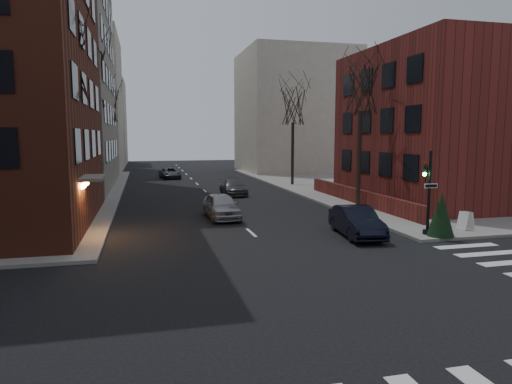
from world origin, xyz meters
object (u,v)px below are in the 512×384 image
streetlamp_near (96,145)px  parked_sedan (356,222)px  sandwich_board (466,221)px  tree_left_a (62,59)px  tree_right_a (361,87)px  tree_left_c (106,104)px  streetlamp_far (114,141)px  car_lane_silver (221,206)px  traffic_signal (428,198)px  car_lane_gray (233,187)px  car_lane_far (170,173)px  evergreen_shrub (441,214)px  tree_left_b (90,80)px  tree_right_b (293,107)px

streetlamp_near → parked_sedan: bearing=-42.8°
streetlamp_near → sandwich_board: size_ratio=6.75×
tree_left_a → streetlamp_near: tree_left_a is taller
tree_right_a → tree_left_c: bearing=128.7°
streetlamp_near → tree_left_c: bearing=91.9°
streetlamp_far → car_lane_silver: streetlamp_far is taller
traffic_signal → car_lane_gray: bearing=108.7°
tree_right_a → car_lane_silver: 12.17m
car_lane_silver → car_lane_far: (-1.51, 26.38, -0.14)m
car_lane_silver → evergreen_shrub: size_ratio=2.10×
tree_right_a → parked_sedan: 11.56m
tree_left_a → tree_left_c: size_ratio=1.06×
car_lane_silver → evergreen_shrub: (9.16, -7.82, 0.44)m
traffic_signal → tree_left_a: (-16.74, 5.01, 6.56)m
sandwich_board → tree_left_c: bearing=109.8°
tree_left_c → tree_right_a: size_ratio=1.00×
tree_right_a → sandwich_board: size_ratio=10.45×
tree_left_a → sandwich_board: (19.30, -4.53, -7.86)m
parked_sedan → evergreen_shrub: size_ratio=2.13×
car_lane_far → traffic_signal: bearing=-80.6°
streetlamp_near → streetlamp_far: (0.00, 20.00, 0.00)m
car_lane_gray → evergreen_shrub: bearing=-70.9°
tree_left_b → car_lane_far: tree_left_b is taller
streetlamp_near → streetlamp_far: 20.00m
car_lane_gray → car_lane_far: size_ratio=1.02×
tree_right_a → parked_sedan: tree_right_a is taller
tree_right_b → tree_right_a: bearing=-90.0°
sandwich_board → car_lane_silver: bearing=136.3°
tree_left_a → tree_right_a: bearing=12.8°
tree_left_b → car_lane_gray: size_ratio=2.45×
tree_right_a → car_lane_silver: bearing=-170.1°
car_lane_silver → sandwich_board: 13.22m
streetlamp_near → car_lane_silver: bearing=-37.5°
car_lane_gray → parked_sedan: bearing=-80.7°
tree_left_c → sandwich_board: 36.87m
parked_sedan → car_lane_far: (-7.08, 32.70, -0.13)m
tree_left_a → car_lane_far: tree_left_a is taller
traffic_signal → tree_left_c: size_ratio=0.41×
car_lane_silver → car_lane_gray: 10.75m
car_lane_silver → car_lane_far: size_ratio=1.01×
car_lane_silver → evergreen_shrub: evergreen_shrub is taller
car_lane_far → tree_left_c: bearing=-164.9°
tree_left_a → car_lane_gray: bearing=49.8°
tree_right_b → parked_sedan: size_ratio=2.08×
sandwich_board → evergreen_shrub: (-2.14, -0.97, 0.57)m
tree_left_a → tree_right_b: tree_left_a is taller
tree_right_a → streetlamp_near: tree_right_a is taller
tree_left_b → streetlamp_far: size_ratio=1.72×
car_lane_far → evergreen_shrub: 35.83m
tree_left_c → tree_left_b: bearing=-90.0°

